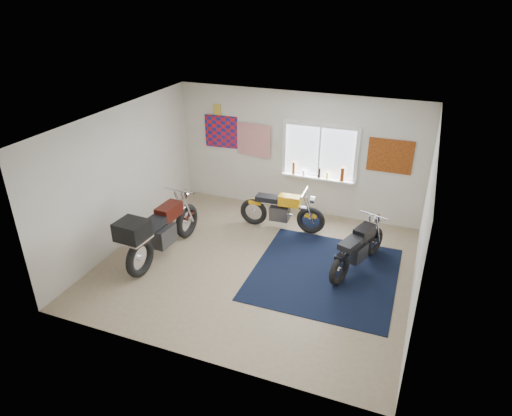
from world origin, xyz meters
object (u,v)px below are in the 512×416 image
at_px(maroon_tourer, 158,231).
at_px(navy_rug, 324,273).
at_px(black_chrome_bike, 358,249).
at_px(yellow_triumph, 281,211).

bearing_deg(maroon_tourer, navy_rug, -74.82).
height_order(black_chrome_bike, maroon_tourer, maroon_tourer).
bearing_deg(black_chrome_bike, maroon_tourer, 125.50).
distance_m(navy_rug, maroon_tourer, 3.13).
bearing_deg(navy_rug, yellow_triumph, 133.66).
xyz_separation_m(black_chrome_bike, maroon_tourer, (-3.51, -1.01, 0.18)).
height_order(navy_rug, maroon_tourer, maroon_tourer).
bearing_deg(navy_rug, maroon_tourer, -168.25).
bearing_deg(yellow_triumph, navy_rug, -49.07).
bearing_deg(black_chrome_bike, navy_rug, 147.02).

